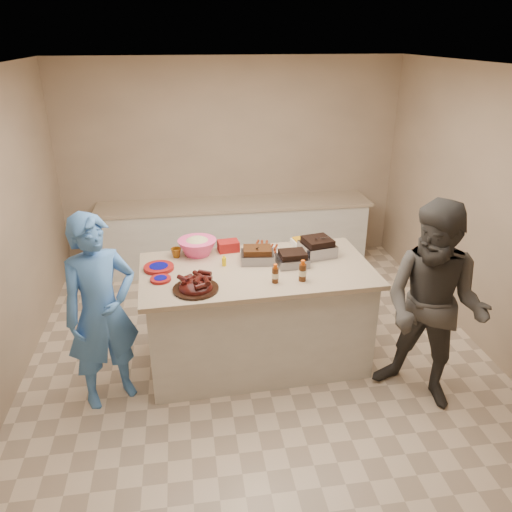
{
  "coord_description": "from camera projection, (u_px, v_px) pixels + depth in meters",
  "views": [
    {
      "loc": [
        -0.66,
        -4.05,
        2.95
      ],
      "look_at": [
        -0.04,
        0.03,
        1.09
      ],
      "focal_mm": 35.0,
      "sensor_mm": 36.0,
      "label": 1
    }
  ],
  "objects": [
    {
      "name": "sausage_plate",
      "position": [
        266.0,
        251.0,
        4.89
      ],
      "size": [
        0.35,
        0.35,
        0.05
      ],
      "primitive_type": "cylinder",
      "rotation": [
        0.0,
        0.0,
        -0.29
      ],
      "color": "silver",
      "rests_on": "island"
    },
    {
      "name": "plate_stack_small",
      "position": [
        161.0,
        280.0,
        4.3
      ],
      "size": [
        0.19,
        0.19,
        0.02
      ],
      "primitive_type": "cylinder",
      "rotation": [
        0.0,
        0.0,
        0.04
      ],
      "color": "maroon",
      "rests_on": "island"
    },
    {
      "name": "island",
      "position": [
        257.0,
        359.0,
        4.93
      ],
      "size": [
        2.14,
        1.19,
        0.99
      ],
      "primitive_type": null,
      "rotation": [
        0.0,
        0.0,
        0.04
      ],
      "color": "silver",
      "rests_on": "ground"
    },
    {
      "name": "room",
      "position": [
        261.0,
        357.0,
        4.96
      ],
      "size": [
        4.5,
        5.0,
        2.7
      ],
      "primitive_type": null,
      "color": "tan",
      "rests_on": "ground"
    },
    {
      "name": "coleslaw_bowl",
      "position": [
        198.0,
        254.0,
        4.81
      ],
      "size": [
        0.39,
        0.39,
        0.25
      ],
      "primitive_type": null,
      "rotation": [
        0.0,
        0.0,
        0.04
      ],
      "color": "#F94787",
      "rests_on": "island"
    },
    {
      "name": "roasting_pan",
      "position": [
        317.0,
        255.0,
        4.8
      ],
      "size": [
        0.35,
        0.35,
        0.12
      ],
      "primitive_type": "cube",
      "rotation": [
        0.0,
        0.0,
        0.2
      ],
      "color": "gray",
      "rests_on": "island"
    },
    {
      "name": "brisket_tray",
      "position": [
        292.0,
        265.0,
        4.59
      ],
      "size": [
        0.28,
        0.24,
        0.08
      ],
      "primitive_type": "cube",
      "rotation": [
        0.0,
        0.0,
        0.04
      ],
      "color": "black",
      "rests_on": "island"
    },
    {
      "name": "guest_gray",
      "position": [
        419.0,
        396.0,
        4.43
      ],
      "size": [
        1.9,
        1.88,
        0.68
      ],
      "primitive_type": "imported",
      "rotation": [
        0.0,
        0.0,
        -0.8
      ],
      "color": "#46433E",
      "rests_on": "ground"
    },
    {
      "name": "mustard_bottle",
      "position": [
        224.0,
        266.0,
        4.58
      ],
      "size": [
        0.04,
        0.04,
        0.11
      ],
      "primitive_type": "cylinder",
      "rotation": [
        0.0,
        0.0,
        0.04
      ],
      "color": "yellow",
      "rests_on": "island"
    },
    {
      "name": "pulled_pork_tray",
      "position": [
        257.0,
        262.0,
        4.66
      ],
      "size": [
        0.32,
        0.26,
        0.09
      ],
      "primitive_type": "cube",
      "rotation": [
        0.0,
        0.0,
        -0.11
      ],
      "color": "#47230F",
      "rests_on": "island"
    },
    {
      "name": "mac_cheese_dish",
      "position": [
        308.0,
        246.0,
        5.01
      ],
      "size": [
        0.33,
        0.27,
        0.08
      ],
      "primitive_type": "cube",
      "rotation": [
        0.0,
        0.0,
        0.18
      ],
      "color": "orange",
      "rests_on": "island"
    },
    {
      "name": "bbq_bottle_b",
      "position": [
        302.0,
        280.0,
        4.3
      ],
      "size": [
        0.07,
        0.07,
        0.19
      ],
      "primitive_type": "cylinder",
      "rotation": [
        0.0,
        0.0,
        0.04
      ],
      "color": "#42210D",
      "rests_on": "island"
    },
    {
      "name": "basket_stack",
      "position": [
        228.0,
        251.0,
        4.89
      ],
      "size": [
        0.22,
        0.17,
        0.1
      ],
      "primitive_type": "cube",
      "rotation": [
        0.0,
        0.0,
        0.11
      ],
      "color": "maroon",
      "rests_on": "island"
    },
    {
      "name": "sauce_bowl",
      "position": [
        248.0,
        255.0,
        4.79
      ],
      "size": [
        0.15,
        0.05,
        0.15
      ],
      "primitive_type": "imported",
      "rotation": [
        0.0,
        0.0,
        0.04
      ],
      "color": "silver",
      "rests_on": "island"
    },
    {
      "name": "plastic_cup",
      "position": [
        176.0,
        257.0,
        4.75
      ],
      "size": [
        0.1,
        0.1,
        0.1
      ],
      "primitive_type": "imported",
      "rotation": [
        0.0,
        0.0,
        0.04
      ],
      "color": "#844B0E",
      "rests_on": "island"
    },
    {
      "name": "rib_platter",
      "position": [
        196.0,
        290.0,
        4.15
      ],
      "size": [
        0.48,
        0.48,
        0.15
      ],
      "primitive_type": null,
      "rotation": [
        0.0,
        0.0,
        0.28
      ],
      "color": "#400E0B",
      "rests_on": "island"
    },
    {
      "name": "back_counter",
      "position": [
        235.0,
        234.0,
        6.76
      ],
      "size": [
        3.6,
        0.64,
        0.9
      ],
      "primitive_type": null,
      "color": "silver",
      "rests_on": "ground"
    },
    {
      "name": "bbq_bottle_a",
      "position": [
        275.0,
        282.0,
        4.27
      ],
      "size": [
        0.06,
        0.06,
        0.17
      ],
      "primitive_type": "cylinder",
      "rotation": [
        0.0,
        0.0,
        0.04
      ],
      "color": "#42210D",
      "rests_on": "island"
    },
    {
      "name": "plate_stack_large",
      "position": [
        159.0,
        269.0,
        4.51
      ],
      "size": [
        0.28,
        0.28,
        0.03
      ],
      "primitive_type": "cylinder",
      "rotation": [
        0.0,
        0.0,
        0.04
      ],
      "color": "maroon",
      "rests_on": "island"
    },
    {
      "name": "guest_blue",
      "position": [
        114.0,
        395.0,
        4.44
      ],
      "size": [
        1.34,
        1.8,
        0.41
      ],
      "primitive_type": "imported",
      "rotation": [
        0.0,
        0.0,
        0.48
      ],
      "color": "#4A86D9",
      "rests_on": "ground"
    }
  ]
}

